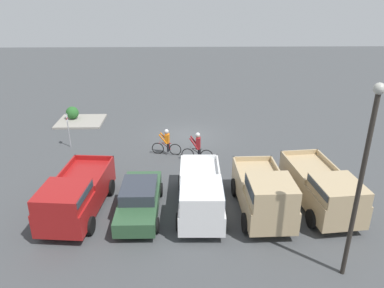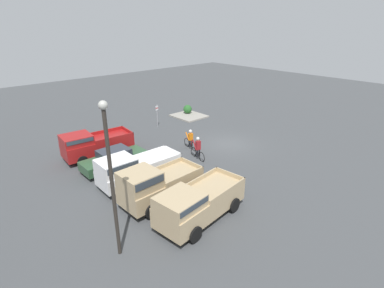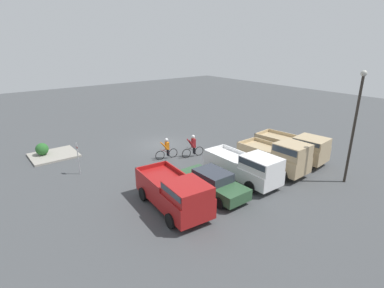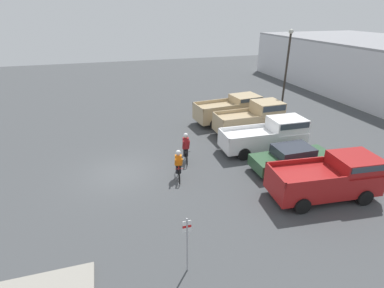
# 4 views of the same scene
# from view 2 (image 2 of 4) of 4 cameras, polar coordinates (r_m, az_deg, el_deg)

# --- Properties ---
(ground_plane) EXTENTS (80.00, 80.00, 0.00)m
(ground_plane) POSITION_cam_2_polar(r_m,az_deg,el_deg) (26.10, 6.81, 0.06)
(ground_plane) COLOR #424447
(pickup_truck_0) EXTENTS (2.67, 5.48, 2.09)m
(pickup_truck_0) POSITION_cam_2_polar(r_m,az_deg,el_deg) (15.79, 0.93, -11.10)
(pickup_truck_0) COLOR tan
(pickup_truck_0) RESTS_ON ground_plane
(pickup_truck_1) EXTENTS (2.33, 4.97, 2.36)m
(pickup_truck_1) POSITION_cam_2_polar(r_m,az_deg,el_deg) (17.30, -6.92, -7.63)
(pickup_truck_1) COLOR tan
(pickup_truck_1) RESTS_ON ground_plane
(pickup_truck_2) EXTENTS (2.24, 5.54, 2.07)m
(pickup_truck_2) POSITION_cam_2_polar(r_m,az_deg,el_deg) (19.61, -11.10, -4.58)
(pickup_truck_2) COLOR white
(pickup_truck_2) RESTS_ON ground_plane
(sedan_0) EXTENTS (1.92, 4.68, 1.45)m
(sedan_0) POSITION_cam_2_polar(r_m,az_deg,el_deg) (22.04, -14.55, -2.77)
(sedan_0) COLOR #2D5133
(sedan_0) RESTS_ON ground_plane
(pickup_truck_3) EXTENTS (2.63, 5.37, 2.07)m
(pickup_truck_3) POSITION_cam_2_polar(r_m,az_deg,el_deg) (24.21, -18.25, 0.01)
(pickup_truck_3) COLOR maroon
(pickup_truck_3) RESTS_ON ground_plane
(cyclist_0) EXTENTS (1.84, 0.53, 1.69)m
(cyclist_0) POSITION_cam_2_polar(r_m,az_deg,el_deg) (24.62, -0.32, 0.97)
(cyclist_0) COLOR black
(cyclist_0) RESTS_ON ground_plane
(cyclist_1) EXTENTS (1.88, 0.54, 1.82)m
(cyclist_1) POSITION_cam_2_polar(r_m,az_deg,el_deg) (22.74, 1.11, -0.71)
(cyclist_1) COLOR black
(cyclist_1) RESTS_ON ground_plane
(fire_lane_sign) EXTENTS (0.06, 0.30, 2.28)m
(fire_lane_sign) POSITION_cam_2_polar(r_m,az_deg,el_deg) (29.89, -6.66, 5.76)
(fire_lane_sign) COLOR #9E9EA3
(fire_lane_sign) RESTS_ON ground_plane
(lamppost) EXTENTS (0.36, 0.36, 7.11)m
(lamppost) POSITION_cam_2_polar(r_m,az_deg,el_deg) (12.58, -15.22, -5.20)
(lamppost) COLOR #2D2823
(lamppost) RESTS_ON ground_plane
(curb_island) EXTENTS (3.42, 3.03, 0.15)m
(curb_island) POSITION_cam_2_polar(r_m,az_deg,el_deg) (33.47, -0.58, 5.38)
(curb_island) COLOR gray
(curb_island) RESTS_ON ground_plane
(shrub) EXTENTS (0.96, 0.96, 0.96)m
(shrub) POSITION_cam_2_polar(r_m,az_deg,el_deg) (34.08, -0.85, 6.66)
(shrub) COLOR #286028
(shrub) RESTS_ON curb_island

